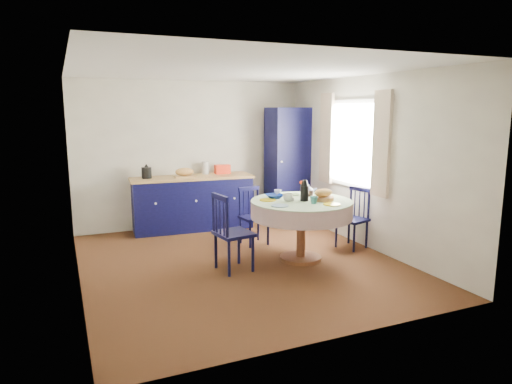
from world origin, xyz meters
The scene contains 17 objects.
floor centered at (0.00, 0.00, 0.00)m, with size 4.50×4.50×0.00m, color black.
ceiling centered at (0.00, 0.00, 2.50)m, with size 4.50×4.50×0.00m, color white.
wall_back centered at (0.00, 2.25, 1.25)m, with size 4.00×0.02×2.50m, color silver.
wall_left centered at (-2.00, 0.00, 1.25)m, with size 0.02×4.50×2.50m, color silver.
wall_right centered at (2.00, 0.00, 1.25)m, with size 0.02×4.50×2.50m, color silver.
window centered at (1.95, 0.30, 1.52)m, with size 0.10×1.74×1.45m.
kitchen_counter centered at (-0.10, 1.96, 0.47)m, with size 2.07×0.76×1.15m.
pantry_cabinet centered at (1.66, 1.85, 1.02)m, with size 0.74×0.54×2.05m.
dining_table centered at (0.81, -0.21, 0.70)m, with size 1.35×1.35×1.10m.
chair_left centered at (-0.21, -0.24, 0.50)m, with size 0.48×0.50×0.99m.
chair_far centered at (0.51, 0.75, 0.43)m, with size 0.42×0.41×0.86m.
chair_right centered at (1.79, -0.01, 0.45)m, with size 0.48×0.49×0.89m.
mug_a centered at (0.61, -0.18, 0.87)m, with size 0.13×0.13×0.10m, color silver.
mug_b centered at (0.84, -0.47, 0.87)m, with size 0.10×0.10×0.10m, color #296865.
mug_c centered at (1.05, 0.00, 0.86)m, with size 0.11×0.11×0.09m, color black.
mug_d centered at (0.63, 0.16, 0.87)m, with size 0.10×0.10×0.10m, color silver.
cobalt_bowl centered at (0.53, 0.06, 0.85)m, with size 0.23×0.23×0.06m, color navy.
Camera 1 is at (-2.12, -5.43, 2.01)m, focal length 32.00 mm.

